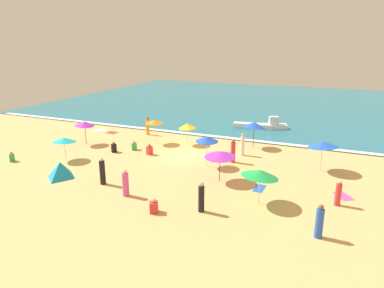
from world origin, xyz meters
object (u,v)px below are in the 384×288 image
(beachgoer_1, at_px, (149,150))
(beachgoer_7, at_px, (12,157))
(beachgoer_2, at_px, (243,145))
(beach_umbrella_2, at_px, (323,144))
(beach_umbrella_3, at_px, (220,155))
(beach_umbrella_4, at_px, (187,126))
(beachgoer_3, at_px, (233,151))
(beach_tent, at_px, (61,170))
(beachgoer_10, at_px, (154,207))
(beachgoer_8, at_px, (134,146))
(small_boat_1, at_px, (253,126))
(beach_umbrella_0, at_px, (64,140))
(beach_umbrella_6, at_px, (155,122))
(beachgoer_5, at_px, (102,172))
(beachgoer_12, at_px, (201,198))
(beachgoer_11, at_px, (148,126))
(beachgoer_4, at_px, (114,148))
(beachgoer_9, at_px, (126,184))
(beach_umbrella_5, at_px, (85,124))
(beach_umbrella_1, at_px, (260,173))
(small_boat_0, at_px, (273,125))
(beach_umbrella_8, at_px, (207,139))
(beach_umbrella_7, at_px, (254,125))
(beachgoer_6, at_px, (338,194))
(beachgoer_0, at_px, (319,222))

(beachgoer_1, distance_m, beachgoer_7, 10.82)
(beachgoer_2, bearing_deg, beach_umbrella_2, -11.25)
(beach_umbrella_3, height_order, beachgoer_2, beach_umbrella_3)
(beach_umbrella_4, bearing_deg, beachgoer_3, -30.27)
(beach_tent, relative_size, beachgoer_10, 2.44)
(beachgoer_8, distance_m, small_boat_1, 13.91)
(beachgoer_10, bearing_deg, beachgoer_8, 127.76)
(beachgoer_10, bearing_deg, beach_umbrella_0, 155.22)
(beach_umbrella_6, xyz_separation_m, beachgoer_5, (1.61, -9.90, -1.19))
(beach_umbrella_0, relative_size, beachgoer_12, 1.18)
(beachgoer_7, xyz_separation_m, beachgoer_11, (5.63, 11.46, 0.50))
(beachgoer_4, bearing_deg, beachgoer_12, -32.97)
(beachgoer_3, xyz_separation_m, beachgoer_7, (-16.07, -6.78, -0.54))
(beachgoer_3, height_order, beachgoer_9, beachgoer_3)
(beach_umbrella_5, relative_size, beachgoer_2, 1.19)
(beach_umbrella_1, bearing_deg, small_boat_0, 98.38)
(beach_umbrella_4, distance_m, beachgoer_2, 5.66)
(beach_umbrella_6, relative_size, beach_tent, 1.12)
(beachgoer_1, distance_m, beachgoer_12, 11.02)
(beach_umbrella_1, bearing_deg, beachgoer_4, 160.63)
(beach_umbrella_4, relative_size, beach_umbrella_8, 0.94)
(beach_umbrella_3, relative_size, beach_umbrella_7, 0.80)
(beach_tent, height_order, beachgoer_5, beachgoer_5)
(beachgoer_6, relative_size, beachgoer_11, 0.87)
(beach_umbrella_5, xyz_separation_m, beachgoer_10, (12.40, -9.25, -1.60))
(beach_umbrella_7, height_order, beachgoer_11, beach_umbrella_7)
(beach_umbrella_8, bearing_deg, beachgoer_10, -89.53)
(beachgoer_1, height_order, beachgoer_4, beachgoer_1)
(beach_umbrella_8, xyz_separation_m, beachgoer_9, (-2.60, -6.97, -1.35))
(small_boat_0, bearing_deg, beachgoer_8, -128.51)
(beachgoer_6, height_order, beachgoer_9, beachgoer_9)
(beachgoer_5, distance_m, small_boat_1, 19.74)
(beachgoer_3, relative_size, small_boat_0, 0.62)
(beach_umbrella_7, bearing_deg, beach_umbrella_1, -74.37)
(beach_umbrella_6, height_order, beachgoer_5, beach_umbrella_6)
(beachgoer_0, height_order, beachgoer_5, beachgoer_5)
(beach_umbrella_0, relative_size, beachgoer_3, 1.10)
(small_boat_1, bearing_deg, beachgoer_5, -105.67)
(beach_umbrella_1, bearing_deg, beachgoer_7, -178.76)
(beach_umbrella_1, distance_m, beach_umbrella_5, 18.39)
(beachgoer_0, relative_size, beachgoer_8, 2.12)
(beach_umbrella_5, bearing_deg, small_boat_0, 40.26)
(beach_umbrella_3, bearing_deg, beachgoer_4, 166.77)
(beach_umbrella_0, distance_m, small_boat_1, 19.65)
(beach_umbrella_7, bearing_deg, beachgoer_12, -88.39)
(beachgoer_9, relative_size, small_boat_0, 0.56)
(beach_umbrella_4, height_order, beach_umbrella_5, beach_umbrella_5)
(beachgoer_12, bearing_deg, beach_umbrella_6, 129.73)
(beachgoer_0, distance_m, beachgoer_2, 12.89)
(beachgoer_3, bearing_deg, beachgoer_7, -157.13)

